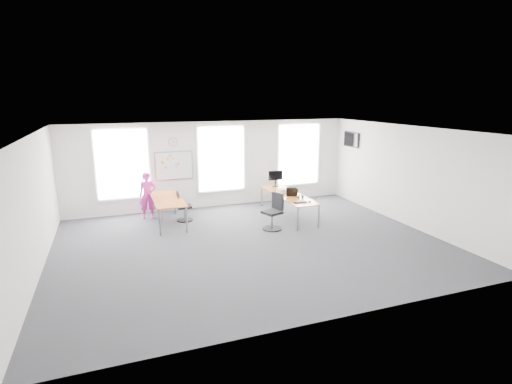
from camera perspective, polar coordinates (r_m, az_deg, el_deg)
name	(u,v)px	position (r m, az deg, el deg)	size (l,w,h in m)	color
floor	(251,244)	(10.74, -0.69, -7.38)	(10.00, 10.00, 0.00)	#27272C
ceiling	(251,130)	(10.07, -0.74, 8.78)	(10.00, 10.00, 0.00)	silver
wall_back	(213,165)	(14.07, -6.18, 3.90)	(10.00, 10.00, 0.00)	white
wall_front	(331,240)	(6.82, 10.66, -6.73)	(10.00, 10.00, 0.00)	white
wall_left	(33,207)	(9.89, -29.21, -1.89)	(10.00, 10.00, 0.00)	white
wall_right	(408,176)	(12.83, 20.85, 2.16)	(10.00, 10.00, 0.00)	white
window_left	(122,164)	(13.60, -18.54, 3.80)	(1.60, 0.06, 2.20)	silver
window_mid	(221,159)	(14.08, -4.98, 4.76)	(1.60, 0.06, 2.20)	silver
window_right	(298,154)	(15.14, 6.08, 5.35)	(1.60, 0.06, 2.20)	silver
desk_right	(288,195)	(13.01, 4.59, -0.50)	(0.81, 3.04, 0.74)	#C76A26
desk_left	(168,201)	(12.46, -12.52, -1.23)	(0.87, 2.18, 0.80)	#C76A26
chair_right	(274,214)	(11.77, 2.55, -3.09)	(0.62, 0.62, 1.07)	black
chair_left	(183,208)	(12.75, -10.44, -2.25)	(0.51, 0.51, 0.95)	black
person	(148,195)	(13.21, -15.22, -0.46)	(0.55, 0.36, 1.50)	#CE2890
whiteboard	(174,166)	(13.77, -11.62, 3.70)	(1.20, 0.03, 0.90)	white
wall_clock	(173,142)	(13.66, -11.78, 7.01)	(0.30, 0.30, 0.04)	gray
tv	(351,139)	(15.05, 13.48, 7.31)	(0.06, 0.90, 0.55)	black
keyboard	(300,202)	(11.99, 6.33, -1.46)	(0.42, 0.15, 0.02)	black
mouse	(310,202)	(12.05, 7.67, -1.36)	(0.08, 0.12, 0.05)	black
lens_cap	(300,200)	(12.33, 6.35, -1.08)	(0.06, 0.06, 0.01)	black
headphones	(300,197)	(12.47, 6.36, -0.70)	(0.18, 0.10, 0.10)	black
laptop_sleeve	(292,192)	(12.70, 5.15, -0.02)	(0.34, 0.27, 0.27)	black
paper_stack	(283,191)	(13.16, 3.84, 0.16)	(0.34, 0.25, 0.12)	beige
monitor	(276,177)	(14.00, 2.81, 2.16)	(0.51, 0.21, 0.57)	black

